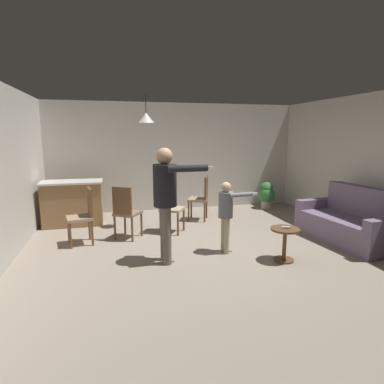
{
  "coord_description": "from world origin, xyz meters",
  "views": [
    {
      "loc": [
        -1.61,
        -4.93,
        1.93
      ],
      "look_at": [
        -0.36,
        0.06,
        1.0
      ],
      "focal_mm": 30.04,
      "sensor_mm": 36.0,
      "label": 1
    }
  ],
  "objects_px": {
    "dining_chair_near_wall": "(201,196)",
    "dining_chair_centre_back": "(169,205)",
    "dining_chair_by_counter": "(84,214)",
    "dining_chair_spare": "(126,210)",
    "potted_plant_corner": "(266,194)",
    "kitchen_counter": "(73,203)",
    "spare_remote_on_table": "(286,228)",
    "person_child": "(226,209)",
    "person_adult": "(166,193)",
    "couch_floral": "(348,223)",
    "side_table_by_couch": "(285,240)"
  },
  "relations": [
    {
      "from": "person_adult",
      "to": "side_table_by_couch",
      "type": "bearing_deg",
      "value": 74.54
    },
    {
      "from": "person_adult",
      "to": "dining_chair_spare",
      "type": "bearing_deg",
      "value": -159.17
    },
    {
      "from": "couch_floral",
      "to": "kitchen_counter",
      "type": "relative_size",
      "value": 1.49
    },
    {
      "from": "person_child",
      "to": "dining_chair_centre_back",
      "type": "height_order",
      "value": "person_child"
    },
    {
      "from": "dining_chair_near_wall",
      "to": "potted_plant_corner",
      "type": "bearing_deg",
      "value": -46.3
    },
    {
      "from": "spare_remote_on_table",
      "to": "side_table_by_couch",
      "type": "bearing_deg",
      "value": 77.71
    },
    {
      "from": "dining_chair_by_counter",
      "to": "dining_chair_centre_back",
      "type": "height_order",
      "value": "same"
    },
    {
      "from": "person_adult",
      "to": "dining_chair_centre_back",
      "type": "xyz_separation_m",
      "value": [
        0.29,
        1.5,
        -0.53
      ]
    },
    {
      "from": "dining_chair_near_wall",
      "to": "spare_remote_on_table",
      "type": "bearing_deg",
      "value": -143.85
    },
    {
      "from": "side_table_by_couch",
      "to": "spare_remote_on_table",
      "type": "distance_m",
      "value": 0.21
    },
    {
      "from": "couch_floral",
      "to": "potted_plant_corner",
      "type": "relative_size",
      "value": 2.71
    },
    {
      "from": "person_child",
      "to": "dining_chair_by_counter",
      "type": "bearing_deg",
      "value": -119.7
    },
    {
      "from": "dining_chair_by_counter",
      "to": "spare_remote_on_table",
      "type": "distance_m",
      "value": 3.43
    },
    {
      "from": "dining_chair_by_counter",
      "to": "dining_chair_spare",
      "type": "bearing_deg",
      "value": -95.0
    },
    {
      "from": "dining_chair_by_counter",
      "to": "potted_plant_corner",
      "type": "bearing_deg",
      "value": -79.2
    },
    {
      "from": "couch_floral",
      "to": "potted_plant_corner",
      "type": "distance_m",
      "value": 2.78
    },
    {
      "from": "kitchen_counter",
      "to": "dining_chair_centre_back",
      "type": "height_order",
      "value": "dining_chair_centre_back"
    },
    {
      "from": "spare_remote_on_table",
      "to": "dining_chair_near_wall",
      "type": "bearing_deg",
      "value": 102.57
    },
    {
      "from": "couch_floral",
      "to": "dining_chair_centre_back",
      "type": "distance_m",
      "value": 3.36
    },
    {
      "from": "couch_floral",
      "to": "dining_chair_near_wall",
      "type": "height_order",
      "value": "same"
    },
    {
      "from": "dining_chair_centre_back",
      "to": "spare_remote_on_table",
      "type": "bearing_deg",
      "value": 67.81
    },
    {
      "from": "kitchen_counter",
      "to": "dining_chair_spare",
      "type": "relative_size",
      "value": 1.26
    },
    {
      "from": "spare_remote_on_table",
      "to": "kitchen_counter",
      "type": "bearing_deg",
      "value": 138.67
    },
    {
      "from": "dining_chair_near_wall",
      "to": "dining_chair_spare",
      "type": "bearing_deg",
      "value": 142.86
    },
    {
      "from": "couch_floral",
      "to": "person_child",
      "type": "relative_size",
      "value": 1.59
    },
    {
      "from": "dining_chair_by_counter",
      "to": "dining_chair_near_wall",
      "type": "distance_m",
      "value": 2.65
    },
    {
      "from": "side_table_by_couch",
      "to": "potted_plant_corner",
      "type": "height_order",
      "value": "potted_plant_corner"
    },
    {
      "from": "dining_chair_centre_back",
      "to": "person_child",
      "type": "bearing_deg",
      "value": 58.77
    },
    {
      "from": "person_adult",
      "to": "spare_remote_on_table",
      "type": "xyz_separation_m",
      "value": [
        1.75,
        -0.43,
        -0.54
      ]
    },
    {
      "from": "person_adult",
      "to": "dining_chair_near_wall",
      "type": "height_order",
      "value": "person_adult"
    },
    {
      "from": "couch_floral",
      "to": "dining_chair_spare",
      "type": "height_order",
      "value": "same"
    },
    {
      "from": "dining_chair_centre_back",
      "to": "potted_plant_corner",
      "type": "xyz_separation_m",
      "value": [
        2.85,
        1.45,
        -0.16
      ]
    },
    {
      "from": "dining_chair_centre_back",
      "to": "potted_plant_corner",
      "type": "bearing_deg",
      "value": 147.63
    },
    {
      "from": "kitchen_counter",
      "to": "person_child",
      "type": "height_order",
      "value": "person_child"
    },
    {
      "from": "dining_chair_spare",
      "to": "spare_remote_on_table",
      "type": "bearing_deg",
      "value": -3.5
    },
    {
      "from": "spare_remote_on_table",
      "to": "potted_plant_corner",
      "type": "bearing_deg",
      "value": 67.57
    },
    {
      "from": "dining_chair_spare",
      "to": "potted_plant_corner",
      "type": "height_order",
      "value": "dining_chair_spare"
    },
    {
      "from": "couch_floral",
      "to": "potted_plant_corner",
      "type": "height_order",
      "value": "couch_floral"
    },
    {
      "from": "spare_remote_on_table",
      "to": "person_child",
      "type": "bearing_deg",
      "value": 141.6
    },
    {
      "from": "kitchen_counter",
      "to": "dining_chair_spare",
      "type": "height_order",
      "value": "dining_chair_spare"
    },
    {
      "from": "dining_chair_near_wall",
      "to": "dining_chair_centre_back",
      "type": "bearing_deg",
      "value": 153.28
    },
    {
      "from": "person_adult",
      "to": "dining_chair_near_wall",
      "type": "xyz_separation_m",
      "value": [
        1.16,
        2.22,
        -0.53
      ]
    },
    {
      "from": "person_child",
      "to": "dining_chair_by_counter",
      "type": "relative_size",
      "value": 1.18
    },
    {
      "from": "spare_remote_on_table",
      "to": "dining_chair_by_counter",
      "type": "bearing_deg",
      "value": 151.95
    },
    {
      "from": "person_child",
      "to": "potted_plant_corner",
      "type": "height_order",
      "value": "person_child"
    },
    {
      "from": "couch_floral",
      "to": "person_child",
      "type": "height_order",
      "value": "person_child"
    },
    {
      "from": "dining_chair_by_counter",
      "to": "dining_chair_near_wall",
      "type": "height_order",
      "value": "same"
    },
    {
      "from": "spare_remote_on_table",
      "to": "dining_chair_spare",
      "type": "bearing_deg",
      "value": 143.66
    },
    {
      "from": "side_table_by_couch",
      "to": "potted_plant_corner",
      "type": "xyz_separation_m",
      "value": [
        1.39,
        3.34,
        0.05
      ]
    },
    {
      "from": "kitchen_counter",
      "to": "couch_floral",
      "type": "bearing_deg",
      "value": -25.31
    }
  ]
}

